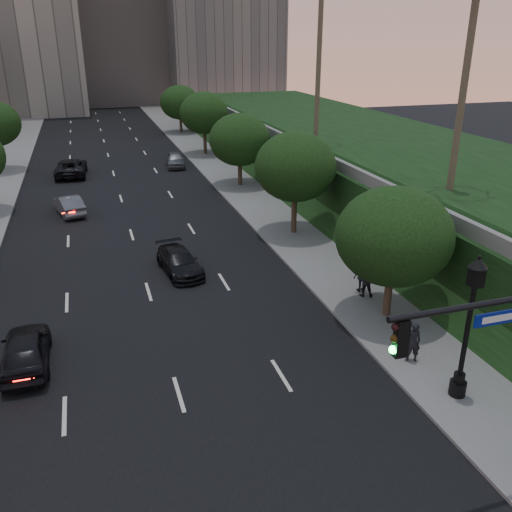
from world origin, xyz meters
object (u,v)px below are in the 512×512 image
object	(u,v)px
sedan_near_left	(25,350)
sedan_far_right	(175,160)
sedan_mid_left	(69,205)
sedan_near_right	(180,262)
pedestrian_c	(362,276)
street_lamp	(466,335)
sedan_far_left	(71,167)
pedestrian_a	(413,342)
pedestrian_b	(365,280)

from	to	relation	value
sedan_near_left	sedan_far_right	bearing A→B (deg)	-109.68
sedan_near_left	sedan_mid_left	size ratio (longest dim) A/B	1.03
sedan_near_right	pedestrian_c	world-z (taller)	pedestrian_c
street_lamp	sedan_near_right	bearing A→B (deg)	118.21
sedan_far_right	sedan_far_left	bearing A→B (deg)	-169.91
street_lamp	sedan_far_right	bearing A→B (deg)	94.91
pedestrian_c	sedan_near_right	bearing A→B (deg)	-34.16
sedan_mid_left	pedestrian_a	size ratio (longest dim) A/B	2.50
street_lamp	sedan_far_left	world-z (taller)	street_lamp
sedan_near_left	sedan_far_left	world-z (taller)	sedan_far_left
sedan_far_left	sedan_mid_left	bearing A→B (deg)	93.01
pedestrian_b	pedestrian_c	distance (m)	0.51
sedan_near_right	pedestrian_b	xyz separation A→B (m)	(8.25, -5.95, 0.38)
street_lamp	pedestrian_a	distance (m)	2.95
sedan_near_left	pedestrian_c	distance (m)	15.88
street_lamp	pedestrian_c	bearing A→B (deg)	85.20
sedan_far_left	sedan_near_right	world-z (taller)	sedan_far_left
sedan_mid_left	sedan_far_right	distance (m)	16.51
sedan_far_right	pedestrian_b	xyz separation A→B (m)	(4.09, -32.02, 0.28)
street_lamp	sedan_far_right	world-z (taller)	street_lamp
sedan_mid_left	sedan_far_left	distance (m)	12.31
street_lamp	sedan_near_right	xyz separation A→B (m)	(-7.62, 14.20, -1.99)
pedestrian_a	pedestrian_c	world-z (taller)	pedestrian_a
pedestrian_a	street_lamp	bearing A→B (deg)	117.30
sedan_far_right	pedestrian_a	distance (m)	37.96
sedan_far_right	pedestrian_b	bearing A→B (deg)	-77.13
pedestrian_a	pedestrian_c	xyz separation A→B (m)	(1.10, 6.30, -0.04)
sedan_mid_left	pedestrian_c	distance (m)	23.30
pedestrian_c	sedan_far_right	bearing A→B (deg)	-83.41
sedan_mid_left	sedan_far_left	bearing A→B (deg)	-104.32
pedestrian_a	pedestrian_b	bearing A→B (deg)	-81.10
pedestrian_a	pedestrian_b	world-z (taller)	pedestrian_b
sedan_far_right	pedestrian_a	world-z (taller)	pedestrian_a
sedan_mid_left	street_lamp	bearing A→B (deg)	102.76
sedan_mid_left	sedan_near_right	size ratio (longest dim) A/B	0.97
street_lamp	sedan_mid_left	world-z (taller)	street_lamp
sedan_far_right	pedestrian_c	size ratio (longest dim) A/B	2.64
sedan_near_left	sedan_far_left	bearing A→B (deg)	-93.45
pedestrian_a	sedan_mid_left	bearing A→B (deg)	-43.32
pedestrian_b	sedan_far_right	bearing A→B (deg)	-59.31
sedan_near_left	pedestrian_c	xyz separation A→B (m)	(15.76, 1.87, 0.22)
sedan_near_left	pedestrian_b	world-z (taller)	pedestrian_b
sedan_near_right	pedestrian_a	bearing A→B (deg)	-65.56
sedan_far_right	pedestrian_c	xyz separation A→B (m)	(4.19, -31.53, 0.23)
sedan_near_left	pedestrian_c	size ratio (longest dim) A/B	2.69
sedan_near_right	sedan_mid_left	bearing A→B (deg)	107.26
sedan_near_right	pedestrian_b	bearing A→B (deg)	-43.02
sedan_near_right	pedestrian_c	xyz separation A→B (m)	(8.35, -5.46, 0.33)
sedan_far_left	sedan_far_right	bearing A→B (deg)	-171.86
sedan_near_left	pedestrian_b	xyz separation A→B (m)	(15.66, 1.38, 0.27)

